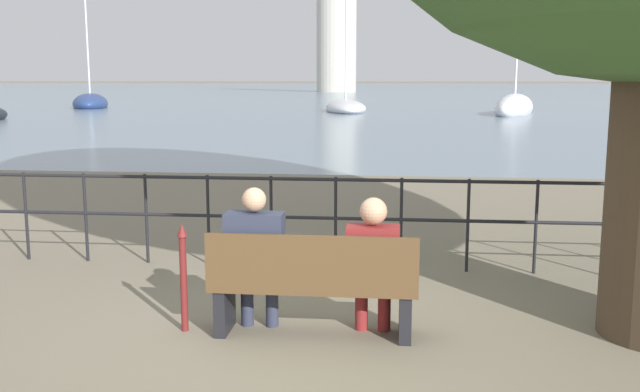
# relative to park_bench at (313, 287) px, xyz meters

# --- Properties ---
(ground_plane) EXTENTS (1000.00, 1000.00, 0.00)m
(ground_plane) POSITION_rel_park_bench_xyz_m (0.00, 0.06, -0.43)
(ground_plane) COLOR #7A705B
(harbor_water) EXTENTS (600.00, 300.00, 0.01)m
(harbor_water) POSITION_rel_park_bench_xyz_m (0.00, 160.09, -0.43)
(harbor_water) COLOR slate
(harbor_water) RESTS_ON ground_plane
(park_bench) EXTENTS (1.73, 0.45, 0.90)m
(park_bench) POSITION_rel_park_bench_xyz_m (0.00, 0.00, 0.00)
(park_bench) COLOR brown
(park_bench) RESTS_ON ground_plane
(seated_person_left) EXTENTS (0.49, 0.35, 1.25)m
(seated_person_left) POSITION_rel_park_bench_xyz_m (-0.49, 0.07, 0.26)
(seated_person_left) COLOR #2D3347
(seated_person_left) RESTS_ON ground_plane
(seated_person_right) EXTENTS (0.44, 0.35, 1.19)m
(seated_person_right) POSITION_rel_park_bench_xyz_m (0.49, 0.08, 0.23)
(seated_person_right) COLOR maroon
(seated_person_right) RESTS_ON ground_plane
(promenade_railing) EXTENTS (10.37, 0.04, 1.05)m
(promenade_railing) POSITION_rel_park_bench_xyz_m (-0.00, 2.22, 0.26)
(promenade_railing) COLOR black
(promenade_railing) RESTS_ON ground_plane
(closed_umbrella) EXTENTS (0.09, 0.09, 0.94)m
(closed_umbrella) POSITION_rel_park_bench_xyz_m (-1.11, 0.02, 0.09)
(closed_umbrella) COLOR maroon
(closed_umbrella) RESTS_ON ground_plane
(sailboat_0) EXTENTS (4.17, 5.97, 9.65)m
(sailboat_0) POSITION_rel_park_bench_xyz_m (-21.63, 44.68, -0.09)
(sailboat_0) COLOR navy
(sailboat_0) RESTS_ON ground_plane
(sailboat_1) EXTENTS (3.71, 7.74, 11.07)m
(sailboat_1) POSITION_rel_park_bench_xyz_m (-2.65, 40.95, -0.16)
(sailboat_1) COLOR silver
(sailboat_1) RESTS_ON ground_plane
(sailboat_3) EXTENTS (4.28, 8.26, 9.76)m
(sailboat_3) POSITION_rel_park_bench_xyz_m (7.77, 38.77, -0.05)
(sailboat_3) COLOR silver
(sailboat_3) RESTS_ON ground_plane
(harbor_lighthouse) EXTENTS (6.32, 6.32, 23.17)m
(harbor_lighthouse) POSITION_rel_park_bench_xyz_m (-9.03, 109.28, 10.35)
(harbor_lighthouse) COLOR beige
(harbor_lighthouse) RESTS_ON ground_plane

